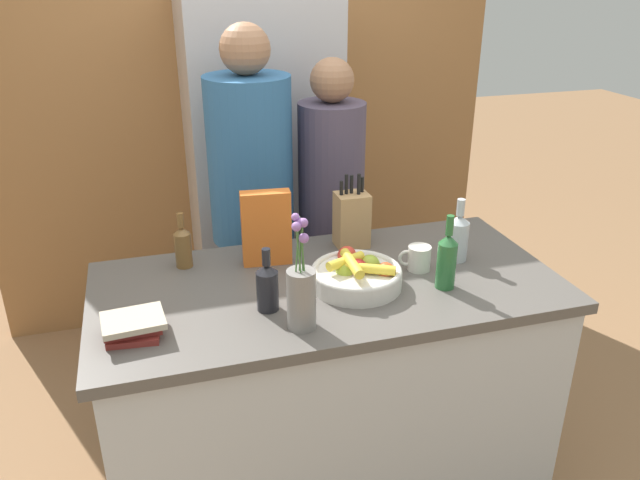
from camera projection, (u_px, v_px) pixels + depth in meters
ground_plane at (327, 480)px, 2.60m from camera, size 14.00×14.00×0.00m
kitchen_island at (327, 389)px, 2.40m from camera, size 1.65×0.80×0.94m
back_wall_wood at (244, 94)px, 3.47m from camera, size 2.85×0.12×2.60m
refrigerator at (262, 177)px, 3.31m from camera, size 0.73×0.63×1.87m
fruit_bowl at (357, 274)px, 2.17m from camera, size 0.32×0.32×0.12m
knife_block at (352, 219)px, 2.45m from camera, size 0.13×0.11×0.30m
flower_vase at (301, 295)px, 1.90m from camera, size 0.09×0.09×0.38m
cereal_box at (266, 228)px, 2.30m from camera, size 0.19×0.08×0.28m
coffee_mug at (419, 258)px, 2.28m from camera, size 0.12×0.08×0.09m
book_stack at (133, 326)px, 1.88m from camera, size 0.20×0.16×0.06m
bottle_oil at (183, 246)px, 2.29m from camera, size 0.06×0.06×0.21m
bottle_vinegar at (458, 236)px, 2.34m from camera, size 0.08×0.08×0.24m
bottle_wine at (267, 286)px, 2.01m from camera, size 0.07×0.07×0.22m
bottle_water at (447, 260)px, 2.14m from camera, size 0.07×0.07×0.27m
person_at_sink at (252, 207)px, 2.73m from camera, size 0.36×0.36×1.76m
person_in_blue at (331, 214)px, 2.86m from camera, size 0.30×0.30×1.62m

